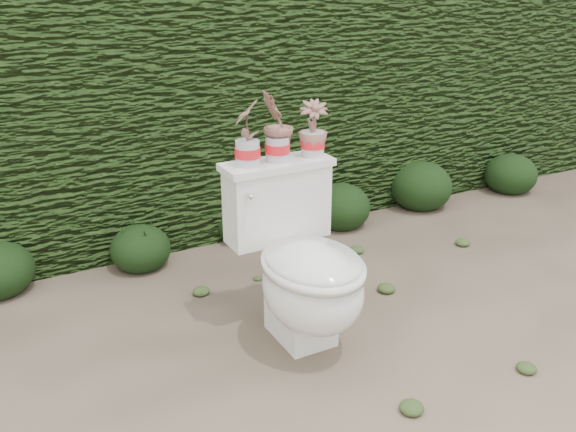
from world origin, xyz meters
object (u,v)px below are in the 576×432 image
toilet (303,268)px  potted_plant_center (277,128)px  potted_plant_right (313,130)px  potted_plant_left (247,135)px

toilet → potted_plant_center: size_ratio=2.60×
potted_plant_center → potted_plant_right: size_ratio=1.27×
potted_plant_right → potted_plant_left: bearing=-160.3°
potted_plant_left → potted_plant_right: potted_plant_left is taller
potted_plant_center → potted_plant_right: (0.18, 0.00, -0.03)m
potted_plant_left → potted_plant_right: bearing=120.8°
toilet → potted_plant_right: size_ratio=3.30×
toilet → potted_plant_center: (0.00, 0.24, 0.57)m
potted_plant_center → potted_plant_right: potted_plant_center is taller
toilet → potted_plant_right: (0.18, 0.24, 0.54)m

